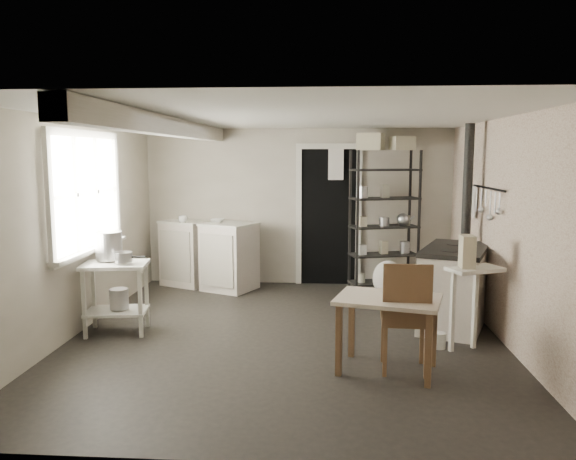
# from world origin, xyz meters

# --- Properties ---
(floor) EXTENTS (5.00, 5.00, 0.00)m
(floor) POSITION_xyz_m (0.00, 0.00, 0.00)
(floor) COLOR black
(floor) RESTS_ON ground
(ceiling) EXTENTS (5.00, 5.00, 0.00)m
(ceiling) POSITION_xyz_m (0.00, 0.00, 2.30)
(ceiling) COLOR silver
(ceiling) RESTS_ON wall_back
(wall_back) EXTENTS (4.50, 0.02, 2.30)m
(wall_back) POSITION_xyz_m (0.00, 2.50, 1.15)
(wall_back) COLOR #AEA594
(wall_back) RESTS_ON ground
(wall_front) EXTENTS (4.50, 0.02, 2.30)m
(wall_front) POSITION_xyz_m (0.00, -2.50, 1.15)
(wall_front) COLOR #AEA594
(wall_front) RESTS_ON ground
(wall_left) EXTENTS (0.02, 5.00, 2.30)m
(wall_left) POSITION_xyz_m (-2.25, 0.00, 1.15)
(wall_left) COLOR #AEA594
(wall_left) RESTS_ON ground
(wall_right) EXTENTS (0.02, 5.00, 2.30)m
(wall_right) POSITION_xyz_m (2.25, 0.00, 1.15)
(wall_right) COLOR #AEA594
(wall_right) RESTS_ON ground
(window) EXTENTS (0.12, 1.76, 1.28)m
(window) POSITION_xyz_m (-2.22, 0.20, 1.50)
(window) COLOR silver
(window) RESTS_ON wall_left
(doorway) EXTENTS (0.96, 0.10, 2.08)m
(doorway) POSITION_xyz_m (0.45, 2.47, 1.00)
(doorway) COLOR silver
(doorway) RESTS_ON ground
(ceiling_beam) EXTENTS (0.18, 5.00, 0.18)m
(ceiling_beam) POSITION_xyz_m (-1.20, 0.00, 2.20)
(ceiling_beam) COLOR silver
(ceiling_beam) RESTS_ON ceiling
(wallpaper_panel) EXTENTS (0.01, 5.00, 2.30)m
(wallpaper_panel) POSITION_xyz_m (2.24, 0.00, 1.15)
(wallpaper_panel) COLOR beige
(wallpaper_panel) RESTS_ON wall_right
(utensil_rail) EXTENTS (0.06, 1.20, 0.44)m
(utensil_rail) POSITION_xyz_m (2.19, 0.60, 1.55)
(utensil_rail) COLOR #BCBBBE
(utensil_rail) RESTS_ON wall_right
(prep_table) EXTENTS (0.74, 0.57, 0.77)m
(prep_table) POSITION_xyz_m (-1.84, -0.01, 0.40)
(prep_table) COLOR silver
(prep_table) RESTS_ON ground
(stockpot) EXTENTS (0.30, 0.30, 0.31)m
(stockpot) POSITION_xyz_m (-1.93, 0.09, 0.94)
(stockpot) COLOR #BCBBBE
(stockpot) RESTS_ON prep_table
(saucepan) EXTENTS (0.24, 0.24, 0.10)m
(saucepan) POSITION_xyz_m (-1.71, -0.08, 0.85)
(saucepan) COLOR #BCBBBE
(saucepan) RESTS_ON prep_table
(bucket) EXTENTS (0.25, 0.25, 0.22)m
(bucket) POSITION_xyz_m (-1.79, -0.04, 0.39)
(bucket) COLOR #BCBBBE
(bucket) RESTS_ON prep_table
(base_cabinets) EXTENTS (1.59, 1.18, 0.96)m
(base_cabinets) POSITION_xyz_m (-1.29, 2.18, 0.46)
(base_cabinets) COLOR beige
(base_cabinets) RESTS_ON ground
(mixing_bowl) EXTENTS (0.30, 0.30, 0.06)m
(mixing_bowl) POSITION_xyz_m (-1.14, 2.13, 0.95)
(mixing_bowl) COLOR silver
(mixing_bowl) RESTS_ON base_cabinets
(counter_cup) EXTENTS (0.17, 0.17, 0.10)m
(counter_cup) POSITION_xyz_m (-1.62, 2.05, 0.97)
(counter_cup) COLOR silver
(counter_cup) RESTS_ON base_cabinets
(shelf_rack) EXTENTS (1.00, 0.61, 1.98)m
(shelf_rack) POSITION_xyz_m (1.23, 2.10, 0.95)
(shelf_rack) COLOR black
(shelf_rack) RESTS_ON ground
(shelf_jar) EXTENTS (0.12, 0.12, 0.20)m
(shelf_jar) POSITION_xyz_m (0.89, 2.10, 1.37)
(shelf_jar) COLOR silver
(shelf_jar) RESTS_ON shelf_rack
(storage_box_a) EXTENTS (0.41, 0.38, 0.23)m
(storage_box_a) POSITION_xyz_m (1.02, 2.14, 2.01)
(storage_box_a) COLOR beige
(storage_box_a) RESTS_ON shelf_rack
(storage_box_b) EXTENTS (0.35, 0.33, 0.19)m
(storage_box_b) POSITION_xyz_m (1.45, 2.10, 1.99)
(storage_box_b) COLOR beige
(storage_box_b) RESTS_ON shelf_rack
(stove) EXTENTS (1.00, 1.29, 0.90)m
(stove) POSITION_xyz_m (1.85, 0.47, 0.44)
(stove) COLOR beige
(stove) RESTS_ON ground
(stovepipe) EXTENTS (0.15, 0.15, 1.41)m
(stovepipe) POSITION_xyz_m (2.05, 0.89, 1.59)
(stovepipe) COLOR black
(stovepipe) RESTS_ON stove
(side_ledge) EXTENTS (0.61, 0.48, 0.82)m
(side_ledge) POSITION_xyz_m (1.88, -0.26, 0.43)
(side_ledge) COLOR silver
(side_ledge) RESTS_ON ground
(oats_box) EXTENTS (0.13, 0.21, 0.32)m
(oats_box) POSITION_xyz_m (1.79, -0.27, 1.01)
(oats_box) COLOR beige
(oats_box) RESTS_ON side_ledge
(work_table) EXTENTS (1.02, 0.83, 0.67)m
(work_table) POSITION_xyz_m (0.97, -0.91, 0.38)
(work_table) COLOR beige
(work_table) RESTS_ON ground
(table_cup) EXTENTS (0.14, 0.14, 0.10)m
(table_cup) POSITION_xyz_m (1.21, -1.00, 0.81)
(table_cup) COLOR silver
(table_cup) RESTS_ON work_table
(chair) EXTENTS (0.44, 0.46, 1.00)m
(chair) POSITION_xyz_m (1.12, -0.88, 0.48)
(chair) COLOR brown
(chair) RESTS_ON ground
(flour_sack) EXTENTS (0.50, 0.46, 0.49)m
(flour_sack) POSITION_xyz_m (1.26, 1.78, 0.24)
(flour_sack) COLOR silver
(flour_sack) RESTS_ON ground
(floor_crock) EXTENTS (0.15, 0.15, 0.16)m
(floor_crock) POSITION_xyz_m (1.56, -0.28, 0.07)
(floor_crock) COLOR silver
(floor_crock) RESTS_ON ground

